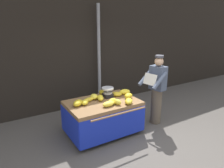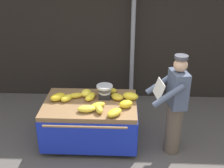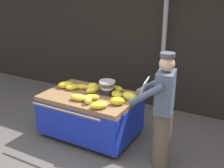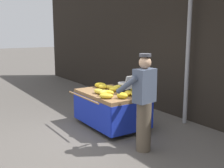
{
  "view_description": "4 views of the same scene",
  "coord_description": "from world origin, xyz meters",
  "px_view_note": "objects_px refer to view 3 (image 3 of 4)",
  "views": [
    {
      "loc": [
        -2.58,
        -2.76,
        2.49
      ],
      "look_at": [
        -0.28,
        1.03,
        1.14
      ],
      "focal_mm": 33.61,
      "sensor_mm": 36.0,
      "label": 1
    },
    {
      "loc": [
        0.03,
        -3.03,
        3.08
      ],
      "look_at": [
        -0.14,
        1.02,
        1.14
      ],
      "focal_mm": 44.65,
      "sensor_mm": 36.0,
      "label": 2
    },
    {
      "loc": [
        1.97,
        -2.63,
        2.57
      ],
      "look_at": [
        -0.01,
        0.92,
        1.1
      ],
      "focal_mm": 44.94,
      "sensor_mm": 36.0,
      "label": 3
    },
    {
      "loc": [
        4.51,
        -2.25,
        2.1
      ],
      "look_at": [
        -0.33,
        0.94,
        0.99
      ],
      "focal_mm": 45.4,
      "sensor_mm": 36.0,
      "label": 4
    }
  ],
  "objects_px": {
    "banana_cart": "(90,106)",
    "banana_bunch_13": "(93,90)",
    "banana_bunch_12": "(117,101)",
    "weighing_scale": "(107,87)",
    "banana_bunch_4": "(99,105)",
    "banana_bunch_0": "(66,85)",
    "banana_bunch_6": "(92,86)",
    "banana_bunch_1": "(79,98)",
    "banana_bunch_11": "(92,97)",
    "banana_bunch_5": "(72,87)",
    "banana_bunch_7": "(88,100)",
    "vendor_person": "(163,111)",
    "street_pole": "(164,43)",
    "banana_bunch_2": "(129,96)",
    "banana_bunch_9": "(82,87)",
    "banana_bunch_10": "(117,94)",
    "banana_bunch_8": "(116,89)",
    "banana_bunch_3": "(110,86)"
  },
  "relations": [
    {
      "from": "banana_cart",
      "to": "banana_bunch_13",
      "type": "bearing_deg",
      "value": 92.01
    },
    {
      "from": "banana_bunch_12",
      "to": "banana_bunch_13",
      "type": "bearing_deg",
      "value": 158.49
    },
    {
      "from": "weighing_scale",
      "to": "banana_bunch_4",
      "type": "bearing_deg",
      "value": -71.9
    },
    {
      "from": "banana_bunch_0",
      "to": "banana_bunch_6",
      "type": "relative_size",
      "value": 1.32
    },
    {
      "from": "banana_bunch_1",
      "to": "banana_bunch_11",
      "type": "relative_size",
      "value": 1.17
    },
    {
      "from": "banana_bunch_13",
      "to": "banana_bunch_5",
      "type": "bearing_deg",
      "value": -171.68
    },
    {
      "from": "banana_bunch_6",
      "to": "banana_bunch_7",
      "type": "xyz_separation_m",
      "value": [
        0.28,
        -0.55,
        0.0
      ]
    },
    {
      "from": "banana_bunch_0",
      "to": "banana_bunch_11",
      "type": "xyz_separation_m",
      "value": [
        0.7,
        -0.22,
        -0.02
      ]
    },
    {
      "from": "vendor_person",
      "to": "street_pole",
      "type": "bearing_deg",
      "value": 109.82
    },
    {
      "from": "banana_bunch_0",
      "to": "banana_bunch_7",
      "type": "height_order",
      "value": "same"
    },
    {
      "from": "banana_bunch_2",
      "to": "banana_bunch_9",
      "type": "xyz_separation_m",
      "value": [
        -0.96,
        0.02,
        -0.02
      ]
    },
    {
      "from": "weighing_scale",
      "to": "vendor_person",
      "type": "xyz_separation_m",
      "value": [
        1.14,
        -0.42,
        -0.01
      ]
    },
    {
      "from": "banana_bunch_1",
      "to": "banana_bunch_4",
      "type": "relative_size",
      "value": 1.04
    },
    {
      "from": "banana_bunch_0",
      "to": "banana_bunch_7",
      "type": "relative_size",
      "value": 1.35
    },
    {
      "from": "banana_bunch_6",
      "to": "banana_bunch_13",
      "type": "bearing_deg",
      "value": -54.54
    },
    {
      "from": "banana_bunch_12",
      "to": "banana_bunch_1",
      "type": "bearing_deg",
      "value": -165.59
    },
    {
      "from": "banana_bunch_10",
      "to": "banana_cart",
      "type": "bearing_deg",
      "value": -164.5
    },
    {
      "from": "banana_bunch_2",
      "to": "banana_bunch_6",
      "type": "height_order",
      "value": "banana_bunch_2"
    },
    {
      "from": "banana_bunch_2",
      "to": "banana_bunch_13",
      "type": "xyz_separation_m",
      "value": [
        -0.69,
        -0.03,
        -0.01
      ]
    },
    {
      "from": "banana_bunch_0",
      "to": "banana_bunch_13",
      "type": "xyz_separation_m",
      "value": [
        0.55,
        0.04,
        -0.0
      ]
    },
    {
      "from": "banana_bunch_8",
      "to": "vendor_person",
      "type": "distance_m",
      "value": 1.21
    },
    {
      "from": "banana_bunch_6",
      "to": "vendor_person",
      "type": "relative_size",
      "value": 0.12
    },
    {
      "from": "banana_bunch_8",
      "to": "banana_bunch_10",
      "type": "height_order",
      "value": "banana_bunch_10"
    },
    {
      "from": "banana_bunch_0",
      "to": "banana_bunch_11",
      "type": "relative_size",
      "value": 1.1
    },
    {
      "from": "banana_bunch_7",
      "to": "banana_bunch_13",
      "type": "height_order",
      "value": "banana_bunch_7"
    },
    {
      "from": "banana_bunch_0",
      "to": "banana_bunch_8",
      "type": "bearing_deg",
      "value": 18.78
    },
    {
      "from": "banana_bunch_4",
      "to": "banana_bunch_7",
      "type": "xyz_separation_m",
      "value": [
        -0.25,
        0.08,
        0.01
      ]
    },
    {
      "from": "vendor_person",
      "to": "banana_bunch_3",
      "type": "bearing_deg",
      "value": 152.78
    },
    {
      "from": "banana_bunch_0",
      "to": "banana_bunch_8",
      "type": "height_order",
      "value": "banana_bunch_0"
    },
    {
      "from": "banana_cart",
      "to": "banana_bunch_0",
      "type": "bearing_deg",
      "value": 173.91
    },
    {
      "from": "street_pole",
      "to": "banana_bunch_2",
      "type": "distance_m",
      "value": 1.54
    },
    {
      "from": "banana_bunch_3",
      "to": "banana_bunch_11",
      "type": "xyz_separation_m",
      "value": [
        -0.05,
        -0.54,
        -0.02
      ]
    },
    {
      "from": "banana_bunch_4",
      "to": "banana_bunch_13",
      "type": "xyz_separation_m",
      "value": [
        -0.43,
        0.5,
        0.0
      ]
    },
    {
      "from": "banana_bunch_3",
      "to": "banana_bunch_10",
      "type": "xyz_separation_m",
      "value": [
        0.26,
        -0.24,
        -0.01
      ]
    },
    {
      "from": "banana_bunch_10",
      "to": "banana_bunch_11",
      "type": "distance_m",
      "value": 0.42
    },
    {
      "from": "banana_cart",
      "to": "banana_bunch_9",
      "type": "relative_size",
      "value": 5.76
    },
    {
      "from": "banana_bunch_4",
      "to": "banana_bunch_5",
      "type": "xyz_separation_m",
      "value": [
        -0.83,
        0.44,
        -0.0
      ]
    },
    {
      "from": "banana_bunch_3",
      "to": "vendor_person",
      "type": "xyz_separation_m",
      "value": [
        1.18,
        -0.61,
        0.04
      ]
    },
    {
      "from": "banana_bunch_2",
      "to": "banana_bunch_12",
      "type": "relative_size",
      "value": 1.17
    },
    {
      "from": "banana_bunch_7",
      "to": "banana_bunch_1",
      "type": "bearing_deg",
      "value": 174.37
    },
    {
      "from": "vendor_person",
      "to": "banana_bunch_11",
      "type": "bearing_deg",
      "value": 176.62
    },
    {
      "from": "banana_bunch_9",
      "to": "vendor_person",
      "type": "height_order",
      "value": "vendor_person"
    },
    {
      "from": "banana_bunch_1",
      "to": "banana_bunch_11",
      "type": "bearing_deg",
      "value": 38.96
    },
    {
      "from": "banana_bunch_8",
      "to": "banana_bunch_13",
      "type": "xyz_separation_m",
      "value": [
        -0.33,
        -0.26,
        0.01
      ]
    },
    {
      "from": "banana_bunch_8",
      "to": "banana_bunch_13",
      "type": "bearing_deg",
      "value": -141.78
    },
    {
      "from": "banana_bunch_9",
      "to": "banana_bunch_8",
      "type": "bearing_deg",
      "value": 19.07
    },
    {
      "from": "street_pole",
      "to": "banana_bunch_2",
      "type": "bearing_deg",
      "value": -92.15
    },
    {
      "from": "banana_cart",
      "to": "banana_bunch_13",
      "type": "xyz_separation_m",
      "value": [
        -0.0,
        0.1,
        0.27
      ]
    },
    {
      "from": "weighing_scale",
      "to": "banana_bunch_13",
      "type": "bearing_deg",
      "value": -161.73
    },
    {
      "from": "banana_bunch_4",
      "to": "banana_bunch_7",
      "type": "relative_size",
      "value": 1.39
    }
  ]
}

